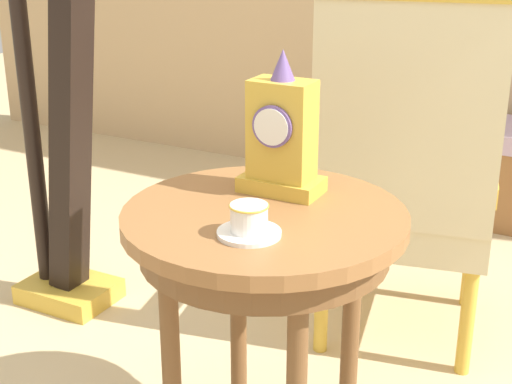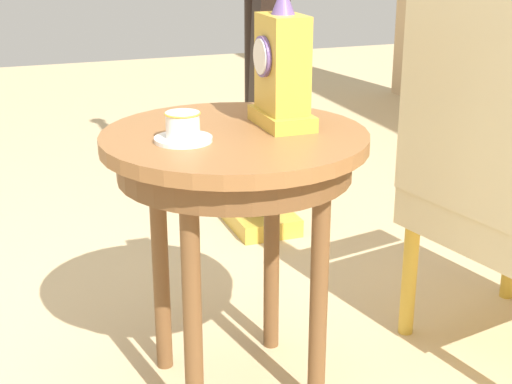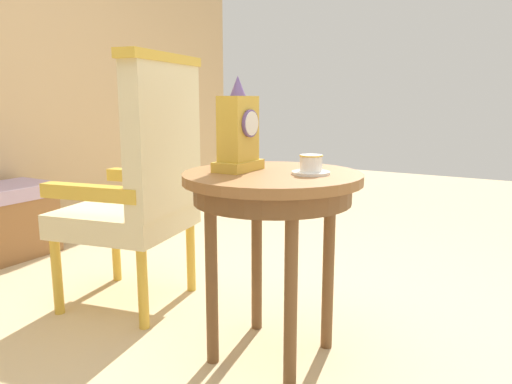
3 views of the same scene
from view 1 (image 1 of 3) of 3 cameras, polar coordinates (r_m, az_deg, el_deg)
side_table at (r=1.68m, az=0.64°, el=-4.26°), size 0.64×0.64×0.69m
teacup_left at (r=1.51m, az=-0.54°, el=-2.30°), size 0.13×0.13×0.07m
mantel_clock at (r=1.72m, az=1.97°, el=4.25°), size 0.19×0.11×0.34m
armchair at (r=2.28m, az=11.37°, el=1.70°), size 0.64×0.63×1.14m
harp at (r=2.52m, az=-14.87°, el=7.31°), size 0.40×0.24×1.88m
window_bench at (r=3.57m, az=15.30°, el=1.94°), size 0.94×0.40×0.44m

